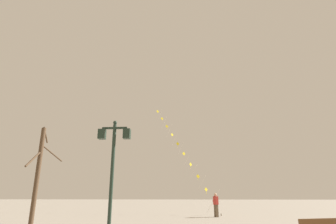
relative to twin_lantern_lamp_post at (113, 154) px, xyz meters
name	(u,v)px	position (x,y,z in m)	size (l,w,h in m)	color
ground_plane	(189,218)	(3.04, 10.19, -3.14)	(160.00, 160.00, 0.00)	gray
twin_lantern_lamp_post	(113,154)	(0.00, 0.00, 0.00)	(1.31, 0.28, 4.52)	#1E2D23
kite_train	(181,149)	(2.44, 16.54, 2.84)	(6.18, 8.38, 11.48)	brown
kite_flyer	(216,204)	(5.09, 11.07, -2.24)	(0.42, 0.61, 1.71)	brown
bare_tree	(38,174)	(-4.32, 2.36, -0.58)	(1.17, 2.50, 4.93)	#4C3826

